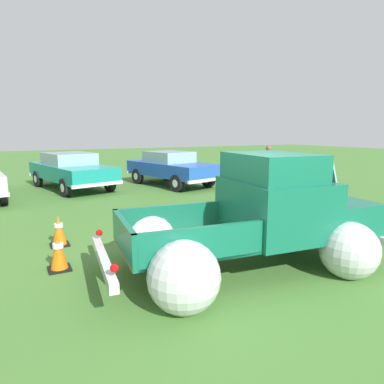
{
  "coord_description": "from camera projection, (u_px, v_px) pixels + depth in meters",
  "views": [
    {
      "loc": [
        -3.26,
        -4.45,
        2.28
      ],
      "look_at": [
        0.0,
        1.75,
        1.03
      ],
      "focal_mm": 31.92,
      "sensor_mm": 36.0,
      "label": 1
    }
  ],
  "objects": [
    {
      "name": "show_car_1",
      "position": [
        71.0,
        169.0,
        13.52
      ],
      "size": [
        2.92,
        4.97,
        1.43
      ],
      "rotation": [
        0.0,
        0.0,
        -1.34
      ],
      "color": "black",
      "rests_on": "ground"
    },
    {
      "name": "vintage_pickup_truck",
      "position": [
        261.0,
        222.0,
        5.78
      ],
      "size": [
        4.79,
        3.15,
        1.96
      ],
      "rotation": [
        0.0,
        0.0,
        -0.11
      ],
      "color": "black",
      "rests_on": "ground"
    },
    {
      "name": "lane_cone_1",
      "position": [
        59.0,
        231.0,
        6.85
      ],
      "size": [
        0.36,
        0.36,
        0.63
      ],
      "color": "black",
      "rests_on": "ground"
    },
    {
      "name": "ground_plane",
      "position": [
        240.0,
        268.0,
        5.77
      ],
      "size": [
        80.0,
        80.0,
        0.0
      ],
      "primitive_type": "plane",
      "color": "#477A33"
    },
    {
      "name": "lane_cone_0",
      "position": [
        58.0,
        252.0,
        5.64
      ],
      "size": [
        0.36,
        0.36,
        0.63
      ],
      "color": "black",
      "rests_on": "ground"
    },
    {
      "name": "spectator_0",
      "position": [
        268.0,
        164.0,
        13.4
      ],
      "size": [
        0.43,
        0.53,
        1.73
      ],
      "rotation": [
        0.0,
        0.0,
        5.96
      ],
      "color": "black",
      "rests_on": "ground"
    },
    {
      "name": "show_car_2",
      "position": [
        171.0,
        167.0,
        14.41
      ],
      "size": [
        2.8,
        4.62,
        1.43
      ],
      "rotation": [
        0.0,
        0.0,
        -1.33
      ],
      "color": "black",
      "rests_on": "ground"
    }
  ]
}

